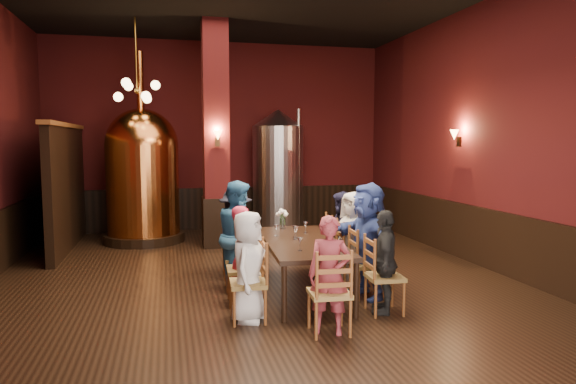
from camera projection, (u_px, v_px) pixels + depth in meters
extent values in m
plane|color=black|center=(255.00, 281.00, 7.83)|extent=(10.00, 10.00, 0.00)
cube|color=#410F0E|center=(220.00, 136.00, 12.45)|extent=(8.00, 0.02, 4.50)
cube|color=#410F0E|center=(408.00, 119.00, 2.77)|extent=(8.00, 0.02, 4.50)
cube|color=#410F0E|center=(491.00, 134.00, 8.53)|extent=(0.02, 10.00, 4.50)
cube|color=black|center=(485.00, 238.00, 8.69)|extent=(0.08, 9.90, 1.00)
cube|color=black|center=(221.00, 208.00, 12.58)|extent=(7.90, 0.08, 1.00)
cube|color=#410F0E|center=(216.00, 135.00, 10.25)|extent=(0.58, 0.58, 4.50)
cube|color=black|center=(67.00, 189.00, 10.08)|extent=(0.22, 3.50, 2.40)
cube|color=black|center=(302.00, 242.00, 7.17)|extent=(1.14, 2.46, 0.06)
cylinder|color=black|center=(284.00, 294.00, 6.02)|extent=(0.07, 0.07, 0.69)
cylinder|color=black|center=(356.00, 290.00, 6.17)|extent=(0.07, 0.07, 0.69)
cylinder|color=black|center=(261.00, 253.00, 8.25)|extent=(0.07, 0.07, 0.69)
cylinder|color=black|center=(314.00, 251.00, 8.40)|extent=(0.07, 0.07, 0.69)
imported|color=silver|center=(248.00, 266.00, 6.05)|extent=(0.64, 0.76, 1.31)
imported|color=#BD203B|center=(243.00, 255.00, 6.71)|extent=(0.35, 0.50, 1.30)
imported|color=#2C6494|center=(239.00, 235.00, 7.34)|extent=(0.38, 0.77, 1.58)
imported|color=black|center=(236.00, 233.00, 8.01)|extent=(0.78, 1.02, 1.40)
imported|color=black|center=(385.00, 262.00, 6.35)|extent=(0.59, 0.82, 1.29)
imported|color=navy|center=(368.00, 240.00, 6.99)|extent=(0.69, 1.52, 1.58)
imported|color=beige|center=(353.00, 238.00, 7.64)|extent=(0.63, 0.78, 1.39)
imported|color=#1B1933|center=(341.00, 232.00, 8.30)|extent=(0.43, 0.69, 1.32)
imported|color=maroon|center=(329.00, 275.00, 5.66)|extent=(0.57, 0.48, 1.32)
cylinder|color=black|center=(144.00, 237.00, 10.94)|extent=(1.68, 1.68, 0.19)
cylinder|color=#C66B2D|center=(143.00, 189.00, 10.84)|extent=(1.79, 1.79, 1.87)
sphere|color=#C66B2D|center=(142.00, 145.00, 10.74)|extent=(1.50, 1.50, 1.50)
cylinder|color=#C66B2D|center=(140.00, 81.00, 10.61)|extent=(0.15, 0.15, 1.22)
cylinder|color=#B2B2B7|center=(278.00, 179.00, 12.11)|extent=(1.29, 1.29, 2.48)
cone|color=#B2B2B7|center=(278.00, 118.00, 11.97)|extent=(1.19, 1.19, 0.40)
cylinder|color=#B2B2B7|center=(298.00, 169.00, 11.79)|extent=(0.08, 0.08, 2.77)
cylinder|color=white|center=(283.00, 223.00, 8.10)|extent=(0.10, 0.10, 0.17)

